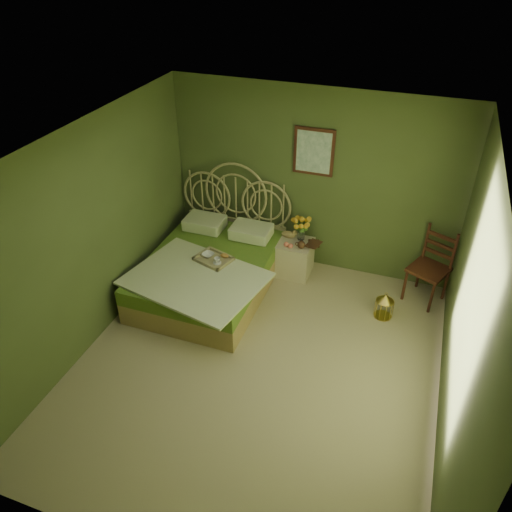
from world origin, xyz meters
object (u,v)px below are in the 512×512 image
at_px(bed, 210,269).
at_px(nightstand, 296,252).
at_px(chair, 430,261).
at_px(birdcage, 384,306).

height_order(bed, nightstand, bed).
bearing_deg(chair, birdcage, -101.82).
distance_m(bed, birdcage, 2.36).
bearing_deg(bed, chair, 16.22).
distance_m(bed, chair, 2.92).
xyz_separation_m(bed, nightstand, (1.00, 0.74, 0.03)).
relative_size(bed, chair, 2.28).
bearing_deg(birdcage, nightstand, 157.54).
relative_size(bed, nightstand, 2.46).
relative_size(nightstand, chair, 0.93).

